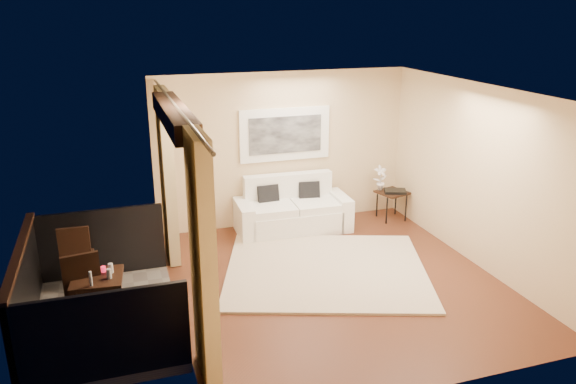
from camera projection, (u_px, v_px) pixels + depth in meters
floor at (336, 281)px, 8.01m from camera, size 5.00×5.00×0.00m
room_shell at (174, 115)px, 6.59m from camera, size 5.00×6.40×5.00m
balcony at (91, 307)px, 6.98m from camera, size 1.81×2.60×1.17m
curtains at (182, 209)px, 6.97m from camera, size 0.16×4.80×2.64m
artwork at (285, 134)px, 9.73m from camera, size 1.62×0.07×0.92m
rug at (326, 270)px, 8.32m from camera, size 3.58×3.35×0.04m
sofa at (292, 211)px, 9.80m from camera, size 1.98×0.91×0.94m
side_table at (392, 195)px, 10.23m from camera, size 0.60×0.60×0.53m
tray at (395, 191)px, 10.15m from camera, size 0.46×0.40×0.05m
orchid at (380, 178)px, 10.22m from camera, size 0.25×0.18×0.46m
bistro_table at (98, 283)px, 6.67m from camera, size 0.63×0.63×0.69m
balcony_chair_far at (76, 253)px, 7.63m from camera, size 0.43×0.43×0.95m
balcony_chair_near at (84, 290)px, 6.57m from camera, size 0.49×0.50×0.99m
ice_bucket at (87, 266)px, 6.69m from camera, size 0.18×0.18×0.20m
candle at (103, 269)px, 6.76m from camera, size 0.06×0.06×0.07m
vase at (91, 279)px, 6.40m from camera, size 0.04×0.04×0.18m
glass_a at (109, 274)px, 6.59m from camera, size 0.06×0.06×0.12m
glass_b at (111, 268)px, 6.72m from camera, size 0.06×0.06×0.12m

